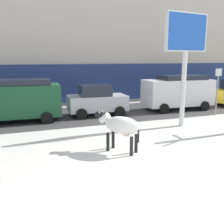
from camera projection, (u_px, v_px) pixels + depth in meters
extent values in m
plane|color=silver|center=(163.00, 167.00, 8.33)|extent=(120.00, 120.00, 0.00)
cube|color=#423F3F|center=(91.00, 114.00, 16.20)|extent=(60.00, 5.60, 0.01)
cube|color=beige|center=(67.00, 19.00, 21.05)|extent=(44.00, 6.00, 13.00)
cube|color=navy|center=(77.00, 83.00, 19.24)|extent=(43.12, 0.10, 2.80)
ellipsoid|color=silver|center=(122.00, 125.00, 9.52)|extent=(1.35, 1.46, 0.64)
ellipsoid|color=black|center=(127.00, 123.00, 9.60)|extent=(0.57, 0.61, 0.40)
cylinder|color=black|center=(108.00, 142.00, 9.74)|extent=(0.12, 0.12, 0.70)
cylinder|color=black|center=(113.00, 139.00, 10.07)|extent=(0.12, 0.12, 0.70)
cylinder|color=black|center=(131.00, 146.00, 9.25)|extent=(0.12, 0.12, 0.70)
cylinder|color=black|center=(136.00, 143.00, 9.58)|extent=(0.12, 0.12, 0.70)
cylinder|color=silver|center=(105.00, 118.00, 9.86)|extent=(0.50, 0.53, 0.44)
ellipsoid|color=black|center=(100.00, 115.00, 9.95)|extent=(0.46, 0.49, 0.28)
cone|color=beige|center=(99.00, 111.00, 9.80)|extent=(0.13, 0.12, 0.15)
cone|color=beige|center=(102.00, 110.00, 9.99)|extent=(0.13, 0.12, 0.15)
cylinder|color=black|center=(138.00, 134.00, 9.24)|extent=(0.06, 0.06, 0.60)
ellipsoid|color=beige|center=(126.00, 134.00, 9.50)|extent=(0.36, 0.37, 0.20)
cylinder|color=silver|center=(183.00, 89.00, 13.08)|extent=(0.24, 0.24, 3.80)
cube|color=silver|center=(186.00, 32.00, 12.52)|extent=(2.52, 0.57, 1.82)
cube|color=#1E51B2|center=(187.00, 32.00, 12.50)|extent=(2.40, 0.51, 1.70)
cube|color=#194C2D|center=(17.00, 101.00, 14.06)|extent=(4.70, 2.14, 1.70)
cube|color=#1E232D|center=(21.00, 82.00, 13.95)|extent=(3.09, 1.83, 0.30)
cylinder|color=black|center=(45.00, 111.00, 15.56)|extent=(0.65, 0.25, 0.64)
cylinder|color=black|center=(47.00, 118.00, 13.78)|extent=(0.65, 0.25, 0.64)
cube|color=#B7BABF|center=(97.00, 103.00, 15.78)|extent=(3.59, 1.88, 0.90)
cube|color=#1E232D|center=(95.00, 90.00, 15.58)|extent=(1.88, 1.59, 0.64)
cylinder|color=black|center=(111.00, 107.00, 17.00)|extent=(0.65, 0.25, 0.64)
cylinder|color=black|center=(120.00, 112.00, 15.41)|extent=(0.65, 0.25, 0.64)
cylinder|color=black|center=(77.00, 109.00, 16.34)|extent=(0.65, 0.25, 0.64)
cylinder|color=black|center=(82.00, 114.00, 14.75)|extent=(0.65, 0.25, 0.64)
cube|color=white|center=(178.00, 92.00, 17.51)|extent=(4.70, 2.14, 1.70)
cube|color=#1E232D|center=(182.00, 77.00, 17.39)|extent=(3.09, 1.83, 0.30)
cylinder|color=black|center=(188.00, 102.00, 19.00)|extent=(0.65, 0.25, 0.64)
cylinder|color=black|center=(204.00, 106.00, 17.22)|extent=(0.65, 0.25, 0.64)
cylinder|color=black|center=(151.00, 104.00, 18.14)|extent=(0.65, 0.25, 0.64)
cylinder|color=black|center=(164.00, 109.00, 16.36)|extent=(0.65, 0.25, 0.64)
cylinder|color=black|center=(215.00, 100.00, 19.88)|extent=(0.65, 0.25, 0.64)
cylinder|color=#282833|center=(46.00, 103.00, 17.80)|extent=(0.24, 0.24, 0.88)
cube|color=maroon|center=(45.00, 92.00, 17.65)|extent=(0.36, 0.22, 0.64)
sphere|color=tan|center=(45.00, 85.00, 17.56)|extent=(0.20, 0.20, 0.20)
cylinder|color=gray|center=(217.00, 96.00, 15.81)|extent=(0.08, 0.08, 2.40)
cube|color=silver|center=(219.00, 72.00, 15.53)|extent=(0.44, 0.04, 0.44)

